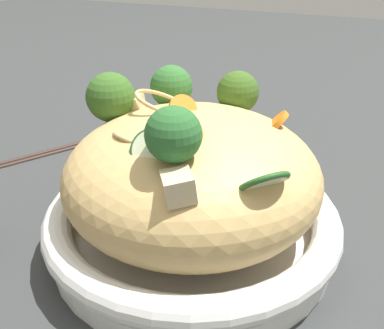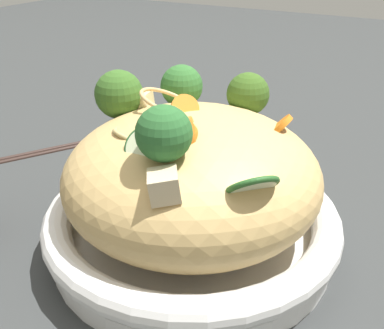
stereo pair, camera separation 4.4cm
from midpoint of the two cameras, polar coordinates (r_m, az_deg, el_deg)
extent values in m
plane|color=#303333|center=(0.49, 2.60, -9.91)|extent=(3.00, 3.00, 0.00)
cylinder|color=white|center=(0.48, 2.63, -8.96)|extent=(0.28, 0.28, 0.02)
torus|color=white|center=(0.47, 2.69, -6.49)|extent=(0.30, 0.30, 0.03)
ellipsoid|color=tan|center=(0.44, 2.82, -1.48)|extent=(0.25, 0.25, 0.12)
torus|color=tan|center=(0.42, -3.01, 2.98)|extent=(0.07, 0.08, 0.03)
torus|color=tan|center=(0.46, -0.18, 7.73)|extent=(0.08, 0.08, 0.03)
torus|color=tan|center=(0.43, 1.48, 3.83)|extent=(0.07, 0.07, 0.02)
torus|color=tan|center=(0.44, 2.04, 3.21)|extent=(0.09, 0.08, 0.02)
cone|color=#9BC170|center=(0.52, 1.14, 7.10)|extent=(0.03, 0.03, 0.02)
sphere|color=#31682D|center=(0.51, 1.17, 9.69)|extent=(0.06, 0.06, 0.05)
cone|color=#9ABB74|center=(0.50, -6.36, 5.66)|extent=(0.03, 0.03, 0.02)
sphere|color=#356022|center=(0.49, -6.52, 8.63)|extent=(0.07, 0.07, 0.05)
cone|color=#98B574|center=(0.52, 9.23, 5.96)|extent=(0.02, 0.02, 0.02)
sphere|color=#395D1F|center=(0.51, 9.44, 8.60)|extent=(0.05, 0.05, 0.05)
cone|color=#A5C072|center=(0.36, 0.02, 0.45)|extent=(0.02, 0.02, 0.01)
sphere|color=#2A622E|center=(0.35, 0.02, 3.80)|extent=(0.05, 0.05, 0.05)
cylinder|color=orange|center=(0.40, 2.22, 5.08)|extent=(0.03, 0.03, 0.02)
cylinder|color=orange|center=(0.43, 2.02, 6.93)|extent=(0.03, 0.03, 0.02)
cylinder|color=orange|center=(0.38, 1.99, 3.66)|extent=(0.03, 0.03, 0.02)
cylinder|color=orange|center=(0.45, 13.65, 4.58)|extent=(0.03, 0.03, 0.02)
cylinder|color=orange|center=(0.40, 1.15, 4.96)|extent=(0.03, 0.03, 0.02)
cylinder|color=beige|center=(0.35, 11.05, -2.77)|extent=(0.05, 0.05, 0.03)
torus|color=#275924|center=(0.35, 11.05, -2.77)|extent=(0.05, 0.05, 0.03)
cylinder|color=beige|center=(0.37, -2.75, 2.10)|extent=(0.02, 0.03, 0.03)
torus|color=#285A2E|center=(0.37, -2.75, 2.10)|extent=(0.03, 0.04, 0.03)
cube|color=beige|center=(0.34, 0.18, -2.74)|extent=(0.04, 0.04, 0.02)
cube|color=beige|center=(0.50, -4.40, 7.26)|extent=(0.03, 0.04, 0.03)
cylinder|color=black|center=(0.71, -18.06, 1.45)|extent=(0.20, 0.13, 0.01)
cylinder|color=black|center=(0.70, -17.87, 1.15)|extent=(0.20, 0.13, 0.01)
camera|label=1|loc=(0.02, -87.14, 1.48)|focal=42.85mm
camera|label=2|loc=(0.02, 92.86, -1.48)|focal=42.85mm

